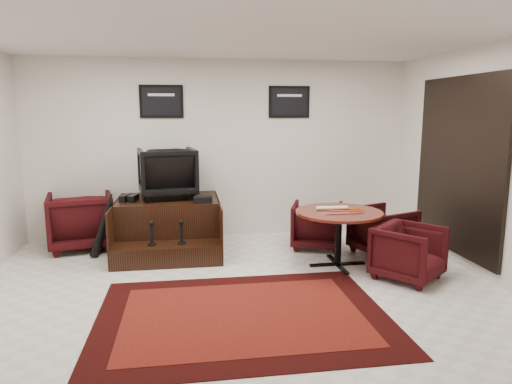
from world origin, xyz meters
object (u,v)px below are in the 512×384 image
table_chair_back (317,223)px  table_chair_window (383,228)px  armchair_side (81,218)px  shine_podium (169,227)px  shine_chair (167,170)px  table_chair_corner (409,250)px  meeting_table (339,218)px

table_chair_back → table_chair_window: 0.94m
armchair_side → table_chair_back: 3.50m
shine_podium → armchair_side: armchair_side is taller
shine_chair → shine_podium: bearing=81.1°
table_chair_back → table_chair_corner: (0.72, -1.44, -0.01)m
shine_podium → table_chair_corner: 3.33m
shine_chair → table_chair_back: 2.34m
shine_podium → shine_chair: 0.83m
table_chair_corner → table_chair_window: bearing=43.8°
armchair_side → table_chair_corner: armchair_side is taller
armchair_side → meeting_table: 3.75m
shine_podium → meeting_table: (2.22, -1.04, 0.29)m
shine_podium → table_chair_back: (2.18, -0.21, 0.02)m
shine_chair → table_chair_back: size_ratio=1.10×
shine_podium → table_chair_window: bearing=-12.0°
table_chair_corner → meeting_table: bearing=99.1°
table_chair_back → table_chair_corner: size_ratio=1.02×
meeting_table → shine_podium: bearing=154.8°
table_chair_back → shine_chair: bearing=10.0°
shine_chair → armchair_side: (-1.28, 0.14, -0.70)m
table_chair_back → table_chair_window: size_ratio=1.00×
table_chair_window → meeting_table: bearing=96.2°
shine_chair → armchair_side: 1.47m
shine_chair → armchair_side: bearing=-15.4°
meeting_table → table_chair_window: size_ratio=1.51×
meeting_table → table_chair_back: bearing=92.7°
armchair_side → shine_chair: bearing=161.1°
shine_chair → table_chair_corner: bearing=139.3°
shine_chair → table_chair_window: size_ratio=1.10×
table_chair_corner → armchair_side: bearing=115.9°
table_chair_window → armchair_side: bearing=57.3°
shine_podium → table_chair_back: size_ratio=2.03×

